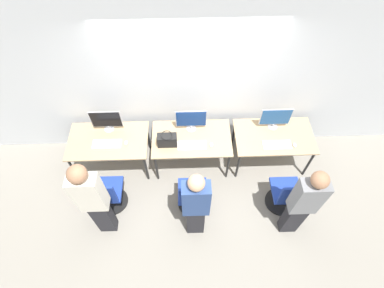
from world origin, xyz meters
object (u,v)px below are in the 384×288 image
at_px(office_chair_center, 193,196).
at_px(handbag, 167,140).
at_px(mouse_right, 295,145).
at_px(person_center, 196,205).
at_px(monitor_center, 191,120).
at_px(mouse_left, 126,143).
at_px(monitor_right, 275,118).
at_px(keyboard_center, 192,145).
at_px(office_chair_right, 286,195).
at_px(person_left, 93,200).
at_px(monitor_left, 106,120).
at_px(office_chair_left, 108,195).
at_px(keyboard_left, 107,144).
at_px(person_right, 303,203).
at_px(keyboard_right, 277,145).
at_px(mouse_center, 211,145).

xyz_separation_m(office_chair_center, handbag, (-0.37, 0.75, 0.45)).
bearing_deg(mouse_right, person_center, -147.41).
relative_size(monitor_center, office_chair_center, 0.55).
height_order(mouse_left, handbag, handbag).
distance_m(monitor_center, mouse_right, 1.68).
height_order(office_chair_center, monitor_right, monitor_right).
distance_m(keyboard_center, office_chair_right, 1.64).
xyz_separation_m(mouse_left, monitor_center, (1.04, 0.26, 0.21)).
bearing_deg(person_left, monitor_left, 91.01).
xyz_separation_m(office_chair_left, monitor_center, (1.31, 0.98, 0.57)).
xyz_separation_m(keyboard_left, office_chair_right, (2.76, -0.81, -0.35)).
relative_size(monitor_center, person_center, 0.31).
distance_m(keyboard_left, person_right, 3.02).
bearing_deg(monitor_center, office_chair_right, -37.35).
bearing_deg(handbag, office_chair_center, -63.52).
relative_size(monitor_center, keyboard_center, 1.09).
distance_m(keyboard_left, keyboard_center, 1.34).
bearing_deg(mouse_left, person_right, -25.57).
bearing_deg(person_right, mouse_right, 80.32).
bearing_deg(monitor_right, office_chair_left, -159.76).
bearing_deg(office_chair_right, keyboard_right, 96.41).
bearing_deg(person_center, office_chair_right, 13.50).
bearing_deg(keyboard_left, mouse_right, -2.39).
relative_size(person_left, person_right, 1.08).
relative_size(keyboard_left, keyboard_center, 1.00).
bearing_deg(mouse_right, keyboard_center, 178.13).
distance_m(mouse_left, office_chair_left, 0.85).
height_order(person_left, mouse_right, person_left).
distance_m(office_chair_right, handbag, 2.01).
relative_size(person_center, mouse_right, 17.72).
height_order(monitor_center, office_chair_right, monitor_center).
distance_m(keyboard_left, office_chair_right, 2.90).
relative_size(mouse_center, person_right, 0.05).
bearing_deg(person_center, keyboard_right, 38.17).
height_order(keyboard_left, monitor_right, monitor_right).
bearing_deg(person_left, keyboard_right, 20.07).
bearing_deg(office_chair_left, handbag, 36.17).
relative_size(mouse_left, person_center, 0.06).
relative_size(person_left, monitor_right, 3.59).
height_order(office_chair_left, handbag, handbag).
bearing_deg(mouse_center, mouse_right, -2.28).
bearing_deg(office_chair_right, mouse_right, 73.97).
relative_size(keyboard_left, mouse_left, 5.01).
distance_m(mouse_right, person_right, 1.08).
distance_m(mouse_left, office_chair_right, 2.61).
distance_m(mouse_left, monitor_center, 1.09).
distance_m(person_center, monitor_right, 1.94).
xyz_separation_m(office_chair_right, person_right, (0.02, -0.37, 0.53)).
distance_m(keyboard_right, handbag, 1.73).
xyz_separation_m(monitor_right, person_right, (0.10, -1.44, -0.04)).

